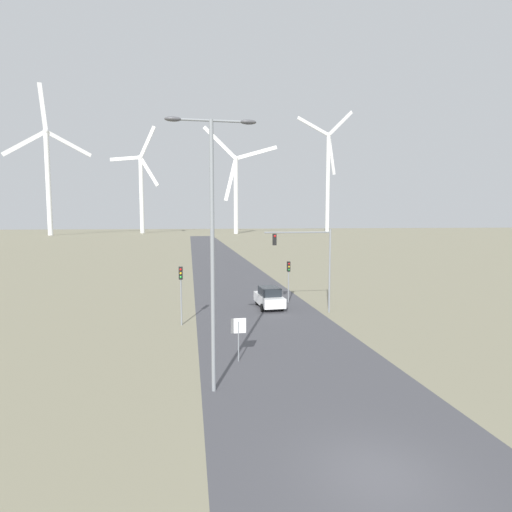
% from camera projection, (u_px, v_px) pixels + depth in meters
% --- Properties ---
extents(ground_plane, '(600.00, 600.00, 0.00)m').
position_uv_depth(ground_plane, '(379.00, 476.00, 11.77)').
color(ground_plane, gray).
extents(road_surface, '(10.00, 240.00, 0.01)m').
position_uv_depth(road_surface, '(227.00, 270.00, 58.91)').
color(road_surface, '#47474C').
rests_on(road_surface, ground).
extents(streetlamp, '(3.81, 0.32, 11.73)m').
position_uv_depth(streetlamp, '(212.00, 227.00, 16.93)').
color(streetlamp, gray).
rests_on(streetlamp, ground).
extents(stop_sign_near, '(0.81, 0.07, 2.34)m').
position_uv_depth(stop_sign_near, '(238.00, 331.00, 21.10)').
color(stop_sign_near, gray).
rests_on(stop_sign_near, ground).
extents(traffic_light_post_near_left, '(0.28, 0.34, 4.21)m').
position_uv_depth(traffic_light_post_near_left, '(181.00, 283.00, 28.20)').
color(traffic_light_post_near_left, gray).
rests_on(traffic_light_post_near_left, ground).
extents(traffic_light_post_near_right, '(0.28, 0.34, 3.74)m').
position_uv_depth(traffic_light_post_near_right, '(289.00, 273.00, 35.92)').
color(traffic_light_post_near_right, gray).
rests_on(traffic_light_post_near_right, ground).
extents(traffic_light_mast_overhead, '(5.43, 0.35, 6.76)m').
position_uv_depth(traffic_light_mast_overhead, '(308.00, 253.00, 31.65)').
color(traffic_light_mast_overhead, gray).
rests_on(traffic_light_mast_overhead, ground).
extents(car_approaching, '(2.04, 4.20, 1.83)m').
position_uv_depth(car_approaching, '(269.00, 297.00, 33.88)').
color(car_approaching, white).
rests_on(car_approaching, ground).
extents(wind_turbine_far_left, '(33.67, 17.10, 68.19)m').
position_uv_depth(wind_turbine_far_left, '(48.00, 171.00, 182.09)').
color(wind_turbine_far_left, white).
rests_on(wind_turbine_far_left, ground).
extents(wind_turbine_left, '(26.15, 10.37, 55.95)m').
position_uv_depth(wind_turbine_left, '(141.00, 186.00, 211.62)').
color(wind_turbine_left, white).
rests_on(wind_turbine_left, ground).
extents(wind_turbine_center, '(37.76, 2.60, 54.06)m').
position_uv_depth(wind_turbine_center, '(236.00, 186.00, 203.84)').
color(wind_turbine_center, white).
rests_on(wind_turbine_center, ground).
extents(wind_turbine_right, '(36.68, 13.16, 70.19)m').
position_uv_depth(wind_turbine_right, '(328.00, 173.00, 226.79)').
color(wind_turbine_right, white).
rests_on(wind_turbine_right, ground).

